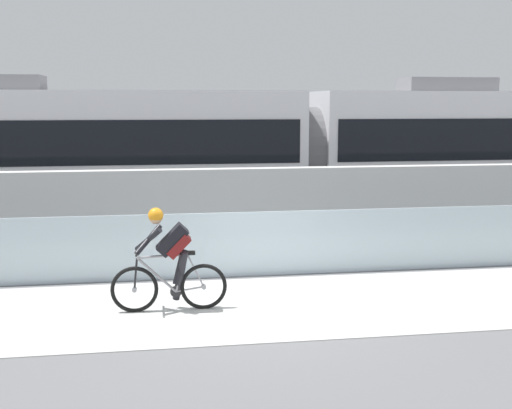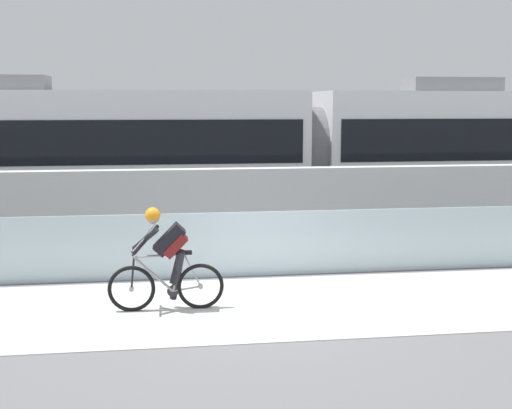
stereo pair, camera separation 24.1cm
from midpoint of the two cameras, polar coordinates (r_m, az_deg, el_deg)
name	(u,v)px [view 2 (the right image)]	position (r m, az deg, el deg)	size (l,w,h in m)	color
ground_plane	(251,307)	(10.36, 0.27, -8.91)	(200.00, 200.00, 0.00)	slate
bike_path_deck	(251,306)	(10.35, 0.27, -8.87)	(32.00, 3.20, 0.01)	beige
glass_parapet	(239,244)	(11.97, -0.96, -3.50)	(32.00, 0.05, 1.19)	silver
concrete_barrier_wall	(229,212)	(13.67, -1.84, -0.62)	(32.00, 0.36, 1.81)	silver
tram_rail_near	(220,231)	(16.27, -2.72, -2.32)	(32.00, 0.08, 0.01)	#595654
tram_rail_far	(216,221)	(17.67, -3.12, -1.43)	(32.00, 0.08, 0.01)	#595654
tram	(310,152)	(17.09, 5.14, 4.59)	(22.56, 2.54, 3.81)	silver
cyclist_on_bike	(166,261)	(10.05, -7.16, -4.89)	(1.77, 0.58, 1.61)	black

